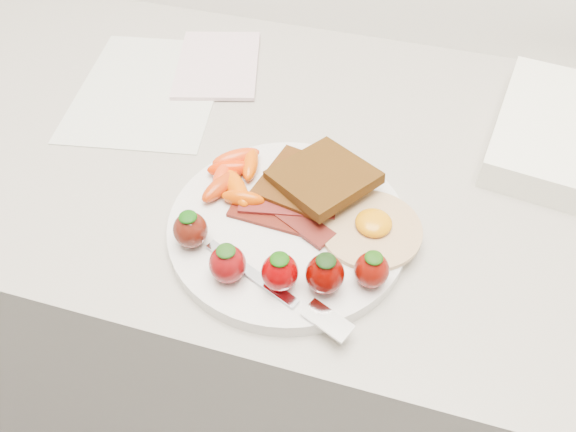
# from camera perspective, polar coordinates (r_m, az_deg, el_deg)

# --- Properties ---
(counter) EXTENTS (2.00, 0.60, 0.90)m
(counter) POSITION_cam_1_polar(r_m,az_deg,el_deg) (1.09, 3.33, -11.80)
(counter) COLOR gray
(counter) RESTS_ON ground
(plate) EXTENTS (0.27, 0.27, 0.02)m
(plate) POSITION_cam_1_polar(r_m,az_deg,el_deg) (0.63, -0.00, -1.13)
(plate) COLOR silver
(plate) RESTS_ON counter
(toast_lower) EXTENTS (0.11, 0.11, 0.01)m
(toast_lower) POSITION_cam_1_polar(r_m,az_deg,el_deg) (0.66, 1.50, 3.29)
(toast_lower) COLOR black
(toast_lower) RESTS_ON plate
(toast_upper) EXTENTS (0.14, 0.14, 0.02)m
(toast_upper) POSITION_cam_1_polar(r_m,az_deg,el_deg) (0.65, 3.62, 3.96)
(toast_upper) COLOR #311D05
(toast_upper) RESTS_ON toast_lower
(fried_egg) EXTENTS (0.13, 0.13, 0.02)m
(fried_egg) POSITION_cam_1_polar(r_m,az_deg,el_deg) (0.62, 8.47, -1.13)
(fried_egg) COLOR beige
(fried_egg) RESTS_ON plate
(bacon_strips) EXTENTS (0.13, 0.07, 0.01)m
(bacon_strips) POSITION_cam_1_polar(r_m,az_deg,el_deg) (0.63, -0.33, 0.23)
(bacon_strips) COLOR #3E0303
(bacon_strips) RESTS_ON plate
(baby_carrots) EXTENTS (0.09, 0.11, 0.02)m
(baby_carrots) POSITION_cam_1_polar(r_m,az_deg,el_deg) (0.67, -5.51, 4.05)
(baby_carrots) COLOR red
(baby_carrots) RESTS_ON plate
(strawberries) EXTENTS (0.23, 0.07, 0.05)m
(strawberries) POSITION_cam_1_polar(r_m,az_deg,el_deg) (0.57, -1.17, -4.64)
(strawberries) COLOR #4B130A
(strawberries) RESTS_ON plate
(fork) EXTENTS (0.17, 0.08, 0.00)m
(fork) POSITION_cam_1_polar(r_m,az_deg,el_deg) (0.57, -0.35, -7.88)
(fork) COLOR silver
(fork) RESTS_ON plate
(paper_sheet) EXTENTS (0.24, 0.30, 0.00)m
(paper_sheet) POSITION_cam_1_polar(r_m,az_deg,el_deg) (0.87, -13.92, 12.43)
(paper_sheet) COLOR silver
(paper_sheet) RESTS_ON counter
(notepad) EXTENTS (0.16, 0.20, 0.01)m
(notepad) POSITION_cam_1_polar(r_m,az_deg,el_deg) (0.89, -7.14, 15.06)
(notepad) COLOR beige
(notepad) RESTS_ON paper_sheet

